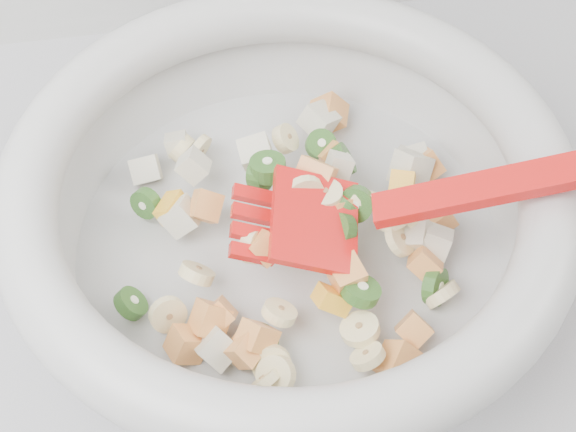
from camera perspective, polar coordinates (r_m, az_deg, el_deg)
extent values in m
cylinder|color=beige|center=(0.65, 0.00, -2.11)|extent=(0.32, 0.32, 0.02)
torus|color=beige|center=(0.59, 0.00, 2.12)|extent=(0.39, 0.39, 0.04)
cylinder|color=beige|center=(0.66, -0.16, 5.03)|extent=(0.03, 0.03, 0.02)
cylinder|color=beige|center=(0.57, 5.16, -9.03)|extent=(0.03, 0.03, 0.02)
cylinder|color=beige|center=(0.62, 6.81, -0.10)|extent=(0.04, 0.03, 0.02)
cylinder|color=beige|center=(0.56, -0.80, -10.23)|extent=(0.03, 0.03, 0.03)
cylinder|color=beige|center=(0.59, -7.77, -6.33)|extent=(0.03, 0.02, 0.03)
cylinder|color=beige|center=(0.60, 1.06, 1.47)|extent=(0.04, 0.01, 0.04)
cylinder|color=beige|center=(0.59, -2.29, -2.03)|extent=(0.02, 0.02, 0.03)
cylinder|color=beige|center=(0.62, 4.49, 1.24)|extent=(0.03, 0.03, 0.03)
cylinder|color=beige|center=(0.68, -5.78, 4.28)|extent=(0.03, 0.03, 0.03)
cylinder|color=beige|center=(0.56, -1.53, -10.65)|extent=(0.03, 0.03, 0.03)
cylinder|color=beige|center=(0.58, 4.67, -7.29)|extent=(0.03, 0.03, 0.02)
cylinder|color=beige|center=(0.60, -5.92, -3.72)|extent=(0.03, 0.03, 0.03)
cylinder|color=beige|center=(0.61, 9.92, -5.00)|extent=(0.03, 0.02, 0.04)
cylinder|color=beige|center=(0.60, 2.42, 1.40)|extent=(0.03, 0.03, 0.01)
cylinder|color=beige|center=(0.62, 7.24, -1.47)|extent=(0.03, 0.03, 0.03)
cylinder|color=beige|center=(0.58, -0.56, -6.26)|extent=(0.03, 0.03, 0.02)
cylinder|color=beige|center=(0.63, 7.80, 0.09)|extent=(0.03, 0.03, 0.03)
cylinder|color=beige|center=(0.69, -6.87, 4.37)|extent=(0.03, 0.03, 0.03)
cylinder|color=beige|center=(0.57, -1.06, -9.57)|extent=(0.03, 0.03, 0.03)
cylinder|color=beige|center=(0.59, 1.13, -0.60)|extent=(0.03, 0.03, 0.01)
cube|color=#FFA850|center=(0.59, -4.40, -6.33)|extent=(0.02, 0.03, 0.03)
cube|color=#FFA850|center=(0.59, 3.81, -3.79)|extent=(0.03, 0.03, 0.02)
cube|color=#FFA850|center=(0.61, 8.86, -3.08)|extent=(0.03, 0.03, 0.03)
cube|color=#FFA850|center=(0.62, -5.33, 0.63)|extent=(0.03, 0.03, 0.03)
cube|color=#FFA850|center=(0.62, 1.71, 2.54)|extent=(0.04, 0.04, 0.03)
cube|color=#FFA850|center=(0.57, -2.85, -8.67)|extent=(0.03, 0.03, 0.03)
cube|color=#FFA850|center=(0.59, -6.58, -8.23)|extent=(0.03, 0.03, 0.03)
cube|color=#FFA850|center=(0.58, -1.53, -2.11)|extent=(0.03, 0.03, 0.03)
cube|color=#FFA850|center=(0.70, 2.62, 6.63)|extent=(0.04, 0.03, 0.03)
cube|color=#FFA850|center=(0.59, 8.15, -7.29)|extent=(0.03, 0.03, 0.03)
cube|color=#FFA850|center=(0.66, 2.77, 3.93)|extent=(0.03, 0.03, 0.03)
cube|color=#FFA850|center=(0.58, 7.15, -9.36)|extent=(0.04, 0.03, 0.03)
cube|color=#FFA850|center=(0.58, -5.07, -6.69)|extent=(0.03, 0.03, 0.04)
cube|color=#FFA850|center=(0.64, 9.79, -0.18)|extent=(0.03, 0.02, 0.03)
cube|color=#FFA850|center=(0.68, 8.84, 3.23)|extent=(0.03, 0.03, 0.04)
cube|color=#FFA850|center=(0.61, 3.44, 0.27)|extent=(0.03, 0.03, 0.03)
cube|color=#FFA850|center=(0.57, -1.99, -7.82)|extent=(0.03, 0.03, 0.03)
cylinder|color=green|center=(0.58, -1.77, -8.11)|extent=(0.03, 0.03, 0.02)
cylinder|color=green|center=(0.58, 4.73, -4.83)|extent=(0.04, 0.03, 0.02)
cylinder|color=green|center=(0.60, 3.50, -0.92)|extent=(0.02, 0.03, 0.03)
cylinder|color=green|center=(0.63, -1.32, 3.16)|extent=(0.03, 0.03, 0.02)
cylinder|color=green|center=(0.61, 9.50, -4.49)|extent=(0.03, 0.03, 0.03)
cylinder|color=green|center=(0.66, 3.61, 3.66)|extent=(0.02, 0.03, 0.03)
cylinder|color=green|center=(0.60, -10.11, -5.58)|extent=(0.03, 0.03, 0.02)
cylinder|color=green|center=(0.65, -9.16, 0.82)|extent=(0.03, 0.02, 0.03)
cylinder|color=green|center=(0.61, 4.37, 0.77)|extent=(0.04, 0.03, 0.03)
cylinder|color=green|center=(0.61, 3.50, 0.52)|extent=(0.03, 0.04, 0.04)
cylinder|color=green|center=(0.66, 2.13, 4.64)|extent=(0.03, 0.03, 0.02)
cylinder|color=green|center=(0.63, -1.75, 2.75)|extent=(0.03, 0.03, 0.04)
cube|color=#F2E8CD|center=(0.64, 3.30, 3.22)|extent=(0.02, 0.03, 0.03)
cube|color=#F2E8CD|center=(0.68, 7.82, 3.31)|extent=(0.03, 0.04, 0.03)
cube|color=#F2E8CD|center=(0.68, 8.35, 3.56)|extent=(0.02, 0.02, 0.02)
cube|color=#F2E8CD|center=(0.58, -4.62, -8.51)|extent=(0.03, 0.03, 0.03)
cube|color=#F2E8CD|center=(0.65, -2.05, 4.03)|extent=(0.03, 0.03, 0.03)
cube|color=#F2E8CD|center=(0.69, -7.18, 4.64)|extent=(0.02, 0.02, 0.02)
cube|color=#F2E8CD|center=(0.62, 8.49, -1.32)|extent=(0.03, 0.03, 0.03)
cube|color=#F2E8CD|center=(0.62, 9.55, -1.79)|extent=(0.03, 0.03, 0.03)
cube|color=#F2E8CD|center=(0.68, -9.19, 2.99)|extent=(0.02, 0.03, 0.03)
cube|color=#F2E8CD|center=(0.63, -6.91, -0.03)|extent=(0.03, 0.03, 0.03)
cube|color=#F2E8CD|center=(0.65, -6.14, 3.26)|extent=(0.03, 0.03, 0.03)
cube|color=#F2E8CD|center=(0.69, 2.03, 6.23)|extent=(0.04, 0.03, 0.03)
cube|color=#F2E8CD|center=(0.67, 7.93, 2.97)|extent=(0.04, 0.04, 0.04)
cube|color=yellow|center=(0.65, 7.35, 1.84)|extent=(0.03, 0.03, 0.02)
cube|color=yellow|center=(0.59, 2.86, -5.43)|extent=(0.03, 0.02, 0.03)
cube|color=yellow|center=(0.64, -7.53, 0.53)|extent=(0.03, 0.03, 0.02)
cube|color=red|center=(0.59, 1.74, -0.34)|extent=(0.07, 0.08, 0.03)
cube|color=red|center=(0.61, -2.21, 1.33)|extent=(0.03, 0.02, 0.02)
cube|color=red|center=(0.60, -2.25, 0.11)|extent=(0.03, 0.02, 0.02)
cube|color=red|center=(0.59, -2.30, -1.15)|extent=(0.03, 0.02, 0.02)
cube|color=red|center=(0.58, -2.35, -2.45)|extent=(0.03, 0.02, 0.02)
cube|color=red|center=(0.57, 16.12, 2.45)|extent=(0.21, 0.06, 0.08)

